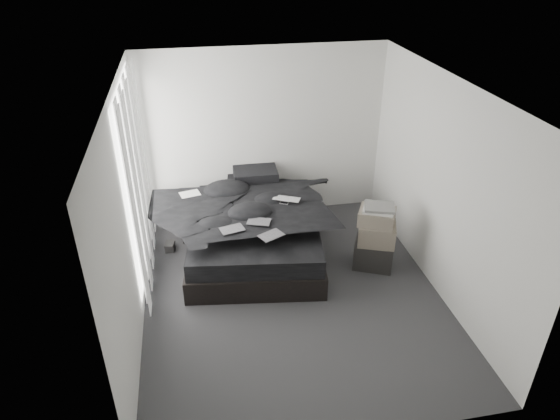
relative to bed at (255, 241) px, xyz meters
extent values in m
cube|color=#343437|center=(0.31, -1.02, -0.16)|extent=(3.60, 4.20, 0.01)
cube|color=white|center=(0.31, -1.02, 2.44)|extent=(3.60, 4.20, 0.01)
cube|color=silver|center=(0.31, 1.08, 1.14)|extent=(3.60, 0.01, 2.60)
cube|color=silver|center=(0.31, -3.12, 1.14)|extent=(3.60, 0.01, 2.60)
cube|color=silver|center=(-1.49, -1.02, 1.14)|extent=(0.01, 4.20, 2.60)
cube|color=silver|center=(2.11, -1.02, 1.14)|extent=(0.01, 4.20, 2.60)
cube|color=white|center=(-1.47, -0.12, 1.19)|extent=(0.02, 2.00, 2.30)
cube|color=white|center=(-1.42, -0.12, 1.12)|extent=(0.06, 2.12, 2.48)
cube|color=black|center=(0.00, 0.00, 0.00)|extent=(2.03, 2.50, 0.31)
cube|color=black|center=(0.00, 0.00, 0.28)|extent=(1.95, 2.43, 0.24)
imported|color=black|center=(-0.01, -0.06, 0.53)|extent=(1.94, 2.17, 0.27)
cube|color=black|center=(0.07, 0.89, 0.48)|extent=(0.75, 0.56, 0.16)
cube|color=black|center=(0.14, 0.86, 0.63)|extent=(0.66, 0.46, 0.14)
imported|color=silver|center=(0.43, 0.00, 0.68)|extent=(0.43, 0.37, 0.03)
cube|color=black|center=(-0.36, -0.57, 0.67)|extent=(0.33, 0.25, 0.01)
cube|color=black|center=(-0.01, -0.45, 0.68)|extent=(0.34, 0.28, 0.01)
cube|color=black|center=(0.09, -0.80, 0.68)|extent=(0.34, 0.30, 0.01)
cylinder|color=black|center=(-0.85, 0.53, 0.20)|extent=(0.41, 0.41, 0.71)
cube|color=white|center=(-0.84, 0.52, 0.56)|extent=(0.31, 0.26, 0.01)
cube|color=black|center=(-1.19, 0.25, -0.09)|extent=(0.15, 0.20, 0.13)
cube|color=black|center=(1.51, -0.64, 0.03)|extent=(0.62, 0.57, 0.37)
cube|color=#6C6355|center=(1.51, -0.65, 0.36)|extent=(0.57, 0.51, 0.28)
cube|color=#6C6355|center=(1.50, -0.63, 0.60)|extent=(0.56, 0.53, 0.20)
cube|color=silver|center=(1.51, -0.64, 0.72)|extent=(0.48, 0.44, 0.04)
cube|color=silver|center=(1.51, -0.65, 0.75)|extent=(0.45, 0.40, 0.04)
camera|label=1|loc=(-0.75, -5.81, 3.83)|focal=32.00mm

